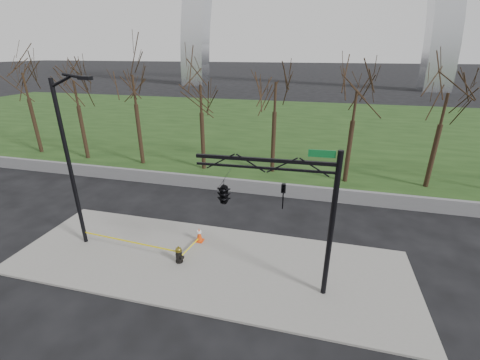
% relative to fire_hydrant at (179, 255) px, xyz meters
% --- Properties ---
extents(ground, '(500.00, 500.00, 0.00)m').
position_rel_fire_hydrant_xyz_m(ground, '(1.17, 0.35, -0.48)').
color(ground, black).
rests_on(ground, ground).
extents(sidewalk, '(18.00, 6.00, 0.10)m').
position_rel_fire_hydrant_xyz_m(sidewalk, '(1.17, 0.35, -0.43)').
color(sidewalk, gray).
rests_on(sidewalk, ground).
extents(grass_strip, '(120.00, 40.00, 0.06)m').
position_rel_fire_hydrant_xyz_m(grass_strip, '(1.17, 30.35, -0.45)').
color(grass_strip, '#193212').
rests_on(grass_strip, ground).
extents(guardrail, '(60.00, 0.30, 0.90)m').
position_rel_fire_hydrant_xyz_m(guardrail, '(1.17, 8.35, -0.03)').
color(guardrail, '#59595B').
rests_on(guardrail, ground).
extents(tree_row, '(53.80, 4.00, 7.75)m').
position_rel_fire_hydrant_xyz_m(tree_row, '(5.07, 12.35, 3.39)').
color(tree_row, black).
rests_on(tree_row, ground).
extents(fire_hydrant, '(0.51, 0.37, 0.83)m').
position_rel_fire_hydrant_xyz_m(fire_hydrant, '(0.00, 0.00, 0.00)').
color(fire_hydrant, black).
rests_on(fire_hydrant, sidewalk).
extents(traffic_cone, '(0.40, 0.40, 0.76)m').
position_rel_fire_hydrant_xyz_m(traffic_cone, '(0.27, 1.83, -0.00)').
color(traffic_cone, '#E4400C').
rests_on(traffic_cone, sidewalk).
extents(street_light, '(2.37, 0.62, 8.21)m').
position_rel_fire_hydrant_xyz_m(street_light, '(-5.06, 0.36, 4.21)').
color(street_light, black).
rests_on(street_light, ground).
extents(traffic_signal_mast, '(5.10, 2.50, 6.00)m').
position_rel_fire_hydrant_xyz_m(traffic_signal_mast, '(3.13, -0.55, 3.67)').
color(traffic_signal_mast, black).
rests_on(traffic_signal_mast, ground).
extents(caution_tape, '(5.56, 1.83, 0.42)m').
position_rel_fire_hydrant_xyz_m(caution_tape, '(-1.93, 0.39, 0.07)').
color(caution_tape, yellow).
rests_on(caution_tape, ground).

